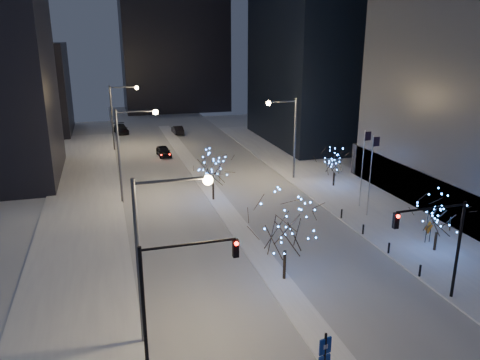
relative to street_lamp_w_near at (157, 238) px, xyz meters
name	(u,v)px	position (x,y,z in m)	size (l,w,h in m)	color
ground	(316,333)	(8.94, -2.00, -6.50)	(160.00, 160.00, 0.00)	white
road	(199,175)	(8.94, 33.00, -6.49)	(20.00, 130.00, 0.02)	silver
median	(208,186)	(8.94, 28.00, -6.42)	(2.00, 80.00, 0.15)	white
east_sidewalk	(364,201)	(23.94, 18.00, -6.42)	(10.00, 90.00, 0.15)	white
west_sidewalk	(81,231)	(-5.06, 18.00, -6.42)	(8.00, 90.00, 0.15)	white
filler_west_far	(15,90)	(-17.06, 68.00, 1.50)	(18.00, 16.00, 16.00)	black
horizon_block	(173,19)	(14.94, 90.00, 14.50)	(24.00, 14.00, 42.00)	black
street_lamp_w_near	(157,238)	(0.00, 0.00, 0.00)	(4.40, 0.56, 10.00)	#595E66
street_lamp_w_mid	(129,143)	(0.00, 25.00, 0.00)	(4.40, 0.56, 10.00)	#595E66
street_lamp_w_far	(118,109)	(0.00, 50.00, 0.00)	(4.40, 0.56, 10.00)	#595E66
street_lamp_east	(288,128)	(19.02, 28.00, -0.05)	(3.90, 0.56, 10.00)	#595E66
traffic_signal_west	(172,282)	(0.50, -2.00, -1.74)	(5.26, 0.43, 7.00)	black
traffic_signal_east	(440,237)	(17.88, -1.00, -1.74)	(5.26, 0.43, 7.00)	black
flagpoles	(367,166)	(22.30, 15.25, -1.70)	(1.35, 2.60, 8.00)	silver
bollards	(375,238)	(19.14, 8.00, -5.90)	(0.16, 12.16, 0.90)	black
car_near	(164,151)	(5.85, 44.12, -5.74)	(1.78, 4.43, 1.51)	black
car_mid	(178,130)	(10.44, 59.91, -5.74)	(1.61, 4.61, 1.52)	black
car_far	(121,129)	(0.56, 63.48, -5.69)	(2.28, 5.61, 1.63)	black
holiday_tree_median_near	(286,225)	(9.44, 4.49, -2.12)	(7.00, 7.00, 6.66)	black
holiday_tree_median_far	(213,170)	(8.44, 22.85, -3.01)	(4.71, 4.71, 5.19)	black
holiday_tree_plaza_near	(439,215)	(23.14, 5.46, -3.28)	(5.22, 5.22, 4.88)	black
holiday_tree_plaza_far	(335,162)	(23.23, 23.64, -3.42)	(4.82, 4.82, 4.56)	black
wayfinding_sign	(324,359)	(6.94, -6.95, -4.21)	(0.66, 0.22, 3.73)	black
construction_sign	(429,230)	(23.52, 6.90, -5.17)	(1.13, 0.46, 1.96)	black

